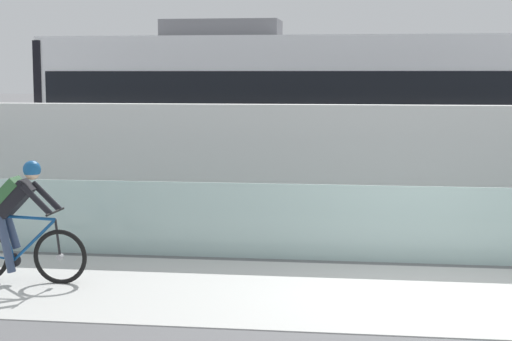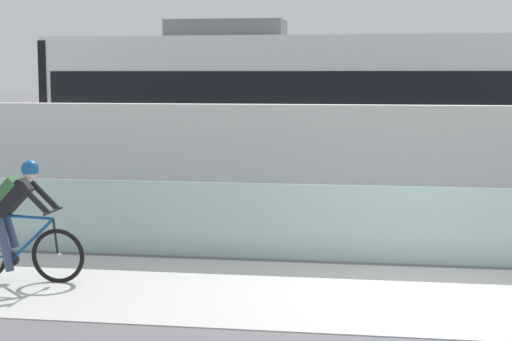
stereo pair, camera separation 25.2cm
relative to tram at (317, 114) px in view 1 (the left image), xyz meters
name	(u,v)px [view 1 (the left image)]	position (x,y,z in m)	size (l,w,h in m)	color
ground_plane	(429,297)	(1.82, -6.85, -1.89)	(200.00, 200.00, 0.00)	slate
bike_path_deck	(429,297)	(1.82, -6.85, -1.89)	(32.00, 3.20, 0.01)	silver
glass_parapet	(421,225)	(1.82, -5.00, -1.33)	(32.00, 0.05, 1.12)	silver
concrete_barrier_wall	(415,172)	(1.82, -3.20, -0.79)	(32.00, 0.36, 2.21)	silver
tram_rail_near	(407,214)	(1.82, -0.72, -1.89)	(32.00, 0.08, 0.01)	#595654
tram_rail_far	(404,202)	(1.82, 0.72, -1.89)	(32.00, 0.08, 0.01)	#595654
tram	(317,114)	(0.00, 0.00, 0.00)	(11.06, 2.54, 3.81)	silver
cyclist_on_bike	(20,222)	(-3.42, -6.85, -1.09)	(1.77, 0.58, 1.61)	black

